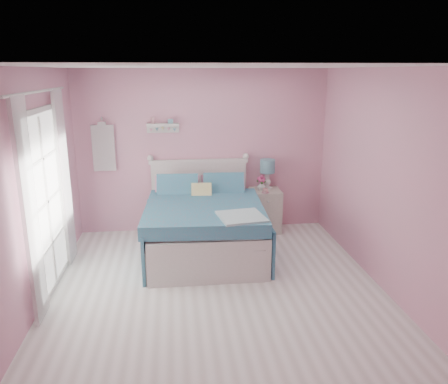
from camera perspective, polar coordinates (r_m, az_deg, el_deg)
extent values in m
plane|color=silver|center=(5.36, -0.84, -12.93)|extent=(4.50, 4.50, 0.00)
plane|color=pink|center=(7.07, -2.76, 5.29)|extent=(4.00, 0.00, 4.00)
plane|color=pink|center=(2.79, 3.90, -11.33)|extent=(4.00, 0.00, 4.00)
plane|color=pink|center=(5.09, -23.91, -0.12)|extent=(0.00, 4.50, 4.50)
plane|color=pink|center=(5.45, 20.51, 1.21)|extent=(0.00, 4.50, 4.50)
plane|color=white|center=(4.71, -0.97, 16.06)|extent=(4.50, 4.50, 0.00)
cube|color=silver|center=(6.35, -2.64, -6.12)|extent=(1.60, 2.05, 0.43)
cube|color=silver|center=(6.25, -2.68, -3.61)|extent=(1.53, 1.98, 0.16)
cube|color=silver|center=(7.18, -3.25, -0.62)|extent=(1.53, 0.07, 1.12)
cube|color=silver|center=(7.03, -3.32, 4.02)|extent=(1.59, 0.09, 0.06)
cube|color=silver|center=(5.42, -1.89, -9.30)|extent=(1.53, 0.06, 0.56)
cube|color=teal|center=(6.05, -2.59, -2.55)|extent=(1.70, 1.79, 0.18)
cube|color=pink|center=(6.80, -6.08, 0.38)|extent=(0.69, 0.31, 0.43)
cube|color=pink|center=(6.84, -0.16, 0.56)|extent=(0.69, 0.31, 0.43)
cube|color=#CCBC59|center=(6.54, -2.95, -0.17)|extent=(0.31, 0.23, 0.31)
cube|color=beige|center=(7.19, 5.36, -2.41)|extent=(0.48, 0.45, 0.70)
cube|color=silver|center=(6.93, 5.76, -1.22)|extent=(0.42, 0.02, 0.16)
sphere|color=white|center=(6.91, 5.80, -1.28)|extent=(0.03, 0.03, 0.03)
cylinder|color=white|center=(7.19, 5.63, 0.57)|extent=(0.15, 0.15, 0.02)
cylinder|color=white|center=(7.16, 5.66, 1.58)|extent=(0.08, 0.08, 0.26)
cylinder|color=#6499A7|center=(7.10, 5.70, 3.38)|extent=(0.24, 0.24, 0.22)
imported|color=white|center=(7.07, 4.89, 0.82)|extent=(0.18, 0.18, 0.14)
imported|color=#D38D8E|center=(6.91, 5.43, 0.17)|extent=(0.10, 0.10, 0.07)
sphere|color=#DD4B89|center=(7.03, 4.92, 1.98)|extent=(0.06, 0.06, 0.06)
sphere|color=#DD4B89|center=(7.07, 5.20, 1.71)|extent=(0.06, 0.06, 0.06)
sphere|color=#DD4B89|center=(7.04, 4.58, 1.75)|extent=(0.06, 0.06, 0.06)
sphere|color=#DD4B89|center=(7.02, 5.12, 1.45)|extent=(0.06, 0.06, 0.06)
sphere|color=#DD4B89|center=(7.02, 4.70, 1.54)|extent=(0.06, 0.06, 0.06)
cube|color=silver|center=(6.91, -8.00, 8.69)|extent=(0.50, 0.14, 0.04)
cube|color=silver|center=(6.98, -7.97, 8.18)|extent=(0.50, 0.03, 0.12)
cylinder|color=#D18C99|center=(6.91, -9.28, 9.22)|extent=(0.06, 0.06, 0.10)
cube|color=#6499A7|center=(6.90, -7.01, 9.14)|extent=(0.08, 0.06, 0.07)
cube|color=white|center=(7.05, -15.46, 5.54)|extent=(0.34, 0.03, 0.72)
cube|color=silver|center=(5.32, -23.35, 9.70)|extent=(0.04, 1.32, 0.06)
cube|color=silver|center=(5.88, -21.13, -11.05)|extent=(0.04, 1.32, 0.06)
cube|color=silver|center=(4.94, -24.01, -3.62)|extent=(0.04, 0.06, 2.10)
cube|color=silver|center=(6.10, -20.66, 0.23)|extent=(0.04, 0.06, 2.10)
cube|color=white|center=(5.51, -22.19, -1.20)|extent=(0.02, 1.20, 2.04)
cube|color=white|center=(4.78, -24.00, -2.58)|extent=(0.04, 0.40, 2.32)
cube|color=white|center=(6.17, -20.09, 1.68)|extent=(0.04, 0.40, 2.32)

